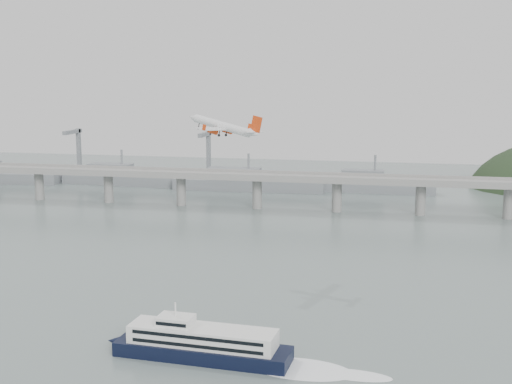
# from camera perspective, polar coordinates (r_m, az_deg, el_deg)

# --- Properties ---
(ground) EXTENTS (900.00, 900.00, 0.00)m
(ground) POSITION_cam_1_polar(r_m,az_deg,el_deg) (236.59, -2.81, -10.87)
(ground) COLOR slate
(ground) RESTS_ON ground
(bridge) EXTENTS (800.00, 22.00, 23.90)m
(bridge) POSITION_cam_1_polar(r_m,az_deg,el_deg) (423.14, 3.92, 0.82)
(bridge) COLOR gray
(bridge) RESTS_ON ground
(distant_fleet) EXTENTS (453.00, 60.90, 40.00)m
(distant_fleet) POSITION_cam_1_polar(r_m,az_deg,el_deg) (529.63, -11.81, 1.20)
(distant_fleet) COLOR slate
(distant_fleet) RESTS_ON ground
(ferry) EXTENTS (87.39, 18.35, 16.47)m
(ferry) POSITION_cam_1_polar(r_m,az_deg,el_deg) (208.61, -4.47, -12.49)
(ferry) COLOR black
(ferry) RESTS_ON ground
(airliner) EXTENTS (35.65, 33.22, 9.86)m
(airliner) POSITION_cam_1_polar(r_m,az_deg,el_deg) (285.56, -2.69, 5.47)
(airliner) COLOR silver
(airliner) RESTS_ON ground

